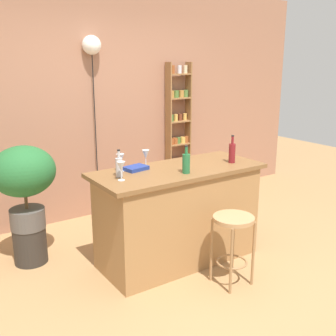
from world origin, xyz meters
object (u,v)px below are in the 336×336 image
(potted_plant, at_px, (24,177))
(pendant_globe_light, at_px, (92,48))
(wine_glass_center, at_px, (120,159))
(plant_stool, at_px, (30,245))
(wine_glass_right, at_px, (121,167))
(bottle_sauce_amber, at_px, (186,163))
(bottle_spirits_clear, at_px, (232,152))
(bottle_soda_blue, at_px, (119,167))
(wine_glass_left, at_px, (146,155))
(bar_stool, at_px, (233,233))
(cookbook, at_px, (136,168))
(spice_shelf, at_px, (178,132))

(potted_plant, height_order, pendant_globe_light, pendant_globe_light)
(wine_glass_center, bearing_deg, plant_stool, 142.98)
(potted_plant, distance_m, wine_glass_right, 1.02)
(potted_plant, xyz_separation_m, pendant_globe_light, (1.09, 0.78, 1.19))
(bottle_sauce_amber, height_order, pendant_globe_light, pendant_globe_light)
(bottle_sauce_amber, bearing_deg, wine_glass_center, 140.47)
(bottle_spirits_clear, distance_m, wine_glass_right, 1.19)
(bottle_soda_blue, bearing_deg, wine_glass_left, 23.53)
(bar_stool, bearing_deg, bottle_spirits_clear, 50.13)
(bottle_sauce_amber, height_order, wine_glass_right, bottle_sauce_amber)
(bottle_soda_blue, bearing_deg, cookbook, 26.49)
(plant_stool, height_order, bottle_spirits_clear, bottle_spirits_clear)
(wine_glass_center, bearing_deg, wine_glass_right, -116.44)
(spice_shelf, distance_m, plant_stool, 2.54)
(bar_stool, distance_m, wine_glass_center, 1.20)
(plant_stool, relative_size, bottle_spirits_clear, 1.31)
(bottle_spirits_clear, bearing_deg, cookbook, 162.58)
(wine_glass_left, height_order, wine_glass_right, same)
(spice_shelf, relative_size, wine_glass_left, 11.52)
(potted_plant, bearing_deg, bottle_sauce_amber, -38.01)
(potted_plant, distance_m, wine_glass_center, 0.93)
(bottle_sauce_amber, bearing_deg, spice_shelf, 56.60)
(spice_shelf, height_order, wine_glass_center, spice_shelf)
(bar_stool, height_order, bottle_spirits_clear, bottle_spirits_clear)
(wine_glass_left, relative_size, cookbook, 0.78)
(spice_shelf, height_order, bottle_sauce_amber, spice_shelf)
(pendant_globe_light, bearing_deg, potted_plant, -144.20)
(bottle_soda_blue, xyz_separation_m, wine_glass_center, (0.09, 0.15, 0.03))
(spice_shelf, relative_size, cookbook, 9.00)
(spice_shelf, bearing_deg, wine_glass_right, -137.43)
(bottle_sauce_amber, distance_m, wine_glass_left, 0.43)
(spice_shelf, bearing_deg, cookbook, -136.98)
(spice_shelf, bearing_deg, wine_glass_center, -140.32)
(plant_stool, distance_m, cookbook, 1.30)
(wine_glass_center, bearing_deg, spice_shelf, 39.68)
(plant_stool, height_order, cookbook, cookbook)
(potted_plant, relative_size, cookbook, 3.83)
(bottle_soda_blue, distance_m, wine_glass_center, 0.18)
(bar_stool, xyz_separation_m, wine_glass_left, (-0.37, 0.84, 0.58))
(plant_stool, xyz_separation_m, bottle_sauce_amber, (1.19, -0.93, 0.85))
(bottle_spirits_clear, xyz_separation_m, wine_glass_left, (-0.79, 0.34, 0.01))
(wine_glass_center, relative_size, pendant_globe_light, 0.07)
(spice_shelf, xyz_separation_m, bottle_soda_blue, (-1.66, -1.45, 0.07))
(plant_stool, bearing_deg, bar_stool, -45.28)
(plant_stool, relative_size, cookbook, 1.72)
(spice_shelf, height_order, bottle_soda_blue, spice_shelf)
(potted_plant, distance_m, cookbook, 1.05)
(plant_stool, bearing_deg, bottle_sauce_amber, -38.01)
(bottle_spirits_clear, xyz_separation_m, cookbook, (-0.93, 0.29, -0.09))
(bar_stool, distance_m, wine_glass_left, 1.09)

